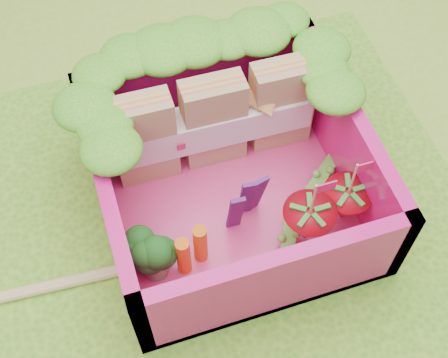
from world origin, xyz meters
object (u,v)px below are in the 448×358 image
broccoli (153,255)px  chopsticks (30,291)px  sandwich_stack (215,121)px  strawberry_left (307,225)px  strawberry_right (345,204)px  bento_box (232,174)px

broccoli → chopsticks: (-0.61, 0.10, -0.20)m
sandwich_stack → strawberry_left: size_ratio=2.12×
sandwich_stack → strawberry_right: bearing=-50.2°
sandwich_stack → chopsticks: bearing=-156.2°
sandwich_stack → chopsticks: size_ratio=0.53×
bento_box → sandwich_stack: 0.31m
chopsticks → strawberry_left: bearing=-6.5°
bento_box → chopsticks: (-1.10, -0.18, -0.25)m
broccoli → bento_box: bearing=30.5°
strawberry_right → chopsticks: size_ratio=0.24×
bento_box → chopsticks: bearing=-170.5°
broccoli → strawberry_left: strawberry_left is taller
bento_box → strawberry_left: 0.45m
bento_box → broccoli: 0.56m
strawberry_right → chopsticks: bearing=176.2°
bento_box → broccoli: size_ratio=3.76×
chopsticks → broccoli: bearing=-9.3°
strawberry_left → strawberry_right: strawberry_left is taller
bento_box → broccoli: (-0.48, -0.29, -0.05)m
broccoli → strawberry_left: size_ratio=0.69×
strawberry_right → chopsticks: (-1.60, 0.10, -0.16)m
sandwich_stack → broccoli: size_ratio=3.08×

